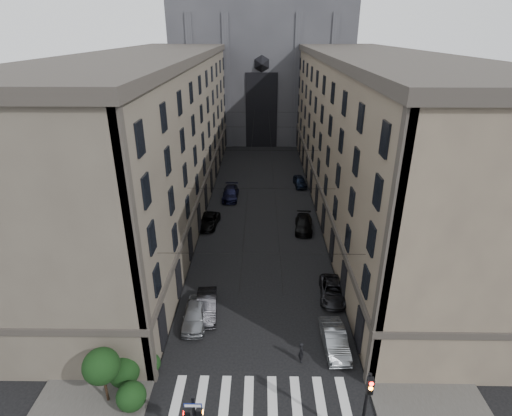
{
  "coord_description": "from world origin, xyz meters",
  "views": [
    {
      "loc": [
        -0.05,
        -13.17,
        21.27
      ],
      "look_at": [
        -0.38,
        12.84,
        9.59
      ],
      "focal_mm": 28.0,
      "sensor_mm": 36.0,
      "label": 1
    }
  ],
  "objects_px": {
    "car_left_midnear": "(207,306)",
    "car_left_near": "(195,314)",
    "car_right_midnear": "(333,291)",
    "car_left_midfar": "(208,221)",
    "traffic_light_right": "(366,402)",
    "car_right_near": "(335,340)",
    "car_right_far": "(300,181)",
    "car_left_far": "(230,193)",
    "gothic_tower": "(262,48)",
    "pedestrian": "(301,352)",
    "car_right_midfar": "(304,224)"
  },
  "relations": [
    {
      "from": "car_left_far",
      "to": "car_left_near",
      "type": "bearing_deg",
      "value": -91.52
    },
    {
      "from": "gothic_tower",
      "to": "pedestrian",
      "type": "xyz_separation_m",
      "value": [
        2.82,
        -66.96,
        -16.99
      ]
    },
    {
      "from": "car_left_midnear",
      "to": "car_right_midnear",
      "type": "distance_m",
      "value": 10.86
    },
    {
      "from": "car_left_midfar",
      "to": "car_right_far",
      "type": "relative_size",
      "value": 1.09
    },
    {
      "from": "car_right_midnear",
      "to": "car_left_far",
      "type": "bearing_deg",
      "value": 120.64
    },
    {
      "from": "traffic_light_right",
      "to": "car_right_midnear",
      "type": "bearing_deg",
      "value": 87.45
    },
    {
      "from": "traffic_light_right",
      "to": "car_left_near",
      "type": "relative_size",
      "value": 1.15
    },
    {
      "from": "traffic_light_right",
      "to": "car_right_midfar",
      "type": "distance_m",
      "value": 26.37
    },
    {
      "from": "gothic_tower",
      "to": "pedestrian",
      "type": "relative_size",
      "value": 35.79
    },
    {
      "from": "car_right_midfar",
      "to": "pedestrian",
      "type": "height_order",
      "value": "pedestrian"
    },
    {
      "from": "pedestrian",
      "to": "gothic_tower",
      "type": "bearing_deg",
      "value": -13.46
    },
    {
      "from": "car_right_far",
      "to": "car_left_midfar",
      "type": "bearing_deg",
      "value": -136.75
    },
    {
      "from": "car_right_far",
      "to": "traffic_light_right",
      "type": "bearing_deg",
      "value": -94.99
    },
    {
      "from": "gothic_tower",
      "to": "car_right_midfar",
      "type": "distance_m",
      "value": 50.07
    },
    {
      "from": "car_right_far",
      "to": "car_left_far",
      "type": "bearing_deg",
      "value": -158.83
    },
    {
      "from": "pedestrian",
      "to": "car_right_midfar",
      "type": "bearing_deg",
      "value": -21.84
    },
    {
      "from": "car_left_midfar",
      "to": "car_right_midnear",
      "type": "distance_m",
      "value": 18.39
    },
    {
      "from": "car_left_near",
      "to": "car_right_midfar",
      "type": "bearing_deg",
      "value": 56.35
    },
    {
      "from": "traffic_light_right",
      "to": "pedestrian",
      "type": "xyz_separation_m",
      "value": [
        -2.78,
        6.08,
        -2.48
      ]
    },
    {
      "from": "gothic_tower",
      "to": "car_left_midnear",
      "type": "relative_size",
      "value": 12.73
    },
    {
      "from": "car_right_far",
      "to": "car_right_midnear",
      "type": "bearing_deg",
      "value": -93.8
    },
    {
      "from": "gothic_tower",
      "to": "car_right_near",
      "type": "xyz_separation_m",
      "value": [
        5.36,
        -65.66,
        -17.05
      ]
    },
    {
      "from": "car_left_midnear",
      "to": "car_left_midfar",
      "type": "distance_m",
      "value": 16.02
    },
    {
      "from": "gothic_tower",
      "to": "traffic_light_right",
      "type": "bearing_deg",
      "value": -85.62
    },
    {
      "from": "car_right_far",
      "to": "pedestrian",
      "type": "bearing_deg",
      "value": -99.67
    },
    {
      "from": "car_left_near",
      "to": "car_left_midfar",
      "type": "height_order",
      "value": "car_left_near"
    },
    {
      "from": "car_left_midnear",
      "to": "car_right_near",
      "type": "relative_size",
      "value": 1.01
    },
    {
      "from": "car_left_near",
      "to": "car_right_midnear",
      "type": "bearing_deg",
      "value": 15.07
    },
    {
      "from": "car_left_far",
      "to": "car_right_midfar",
      "type": "bearing_deg",
      "value": -44.64
    },
    {
      "from": "car_right_midnear",
      "to": "car_right_midfar",
      "type": "relative_size",
      "value": 0.97
    },
    {
      "from": "car_left_far",
      "to": "car_right_near",
      "type": "distance_m",
      "value": 29.67
    },
    {
      "from": "car_right_midfar",
      "to": "car_right_midnear",
      "type": "bearing_deg",
      "value": -78.96
    },
    {
      "from": "car_left_midfar",
      "to": "car_right_midfar",
      "type": "xyz_separation_m",
      "value": [
        11.13,
        -0.8,
        0.06
      ]
    },
    {
      "from": "gothic_tower",
      "to": "traffic_light_right",
      "type": "relative_size",
      "value": 11.15
    },
    {
      "from": "gothic_tower",
      "to": "car_right_midnear",
      "type": "height_order",
      "value": "gothic_tower"
    },
    {
      "from": "car_left_midnear",
      "to": "car_left_midfar",
      "type": "height_order",
      "value": "car_left_midnear"
    },
    {
      "from": "car_right_near",
      "to": "pedestrian",
      "type": "relative_size",
      "value": 2.79
    },
    {
      "from": "gothic_tower",
      "to": "car_right_far",
      "type": "height_order",
      "value": "gothic_tower"
    },
    {
      "from": "car_right_midnear",
      "to": "car_right_near",
      "type": "bearing_deg",
      "value": -92.51
    },
    {
      "from": "pedestrian",
      "to": "car_right_near",
      "type": "bearing_deg",
      "value": -78.79
    },
    {
      "from": "car_left_midnear",
      "to": "car_left_near",
      "type": "bearing_deg",
      "value": -130.35
    },
    {
      "from": "car_left_far",
      "to": "pedestrian",
      "type": "xyz_separation_m",
      "value": [
        7.02,
        -29.39,
        0.07
      ]
    },
    {
      "from": "gothic_tower",
      "to": "car_left_midfar",
      "type": "xyz_separation_m",
      "value": [
        -6.2,
        -46.0,
        -17.16
      ]
    },
    {
      "from": "car_left_near",
      "to": "car_left_far",
      "type": "bearing_deg",
      "value": 86.08
    },
    {
      "from": "car_left_near",
      "to": "car_left_far",
      "type": "xyz_separation_m",
      "value": [
        0.98,
        25.45,
        -0.03
      ]
    },
    {
      "from": "car_right_near",
      "to": "car_right_far",
      "type": "distance_m",
      "value": 32.93
    },
    {
      "from": "traffic_light_right",
      "to": "car_left_far",
      "type": "xyz_separation_m",
      "value": [
        -9.8,
        35.47,
        -2.55
      ]
    },
    {
      "from": "car_right_midfar",
      "to": "car_left_far",
      "type": "bearing_deg",
      "value": 140.01
    },
    {
      "from": "car_right_near",
      "to": "pedestrian",
      "type": "bearing_deg",
      "value": -155.53
    },
    {
      "from": "car_left_far",
      "to": "car_right_far",
      "type": "relative_size",
      "value": 1.21
    }
  ]
}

